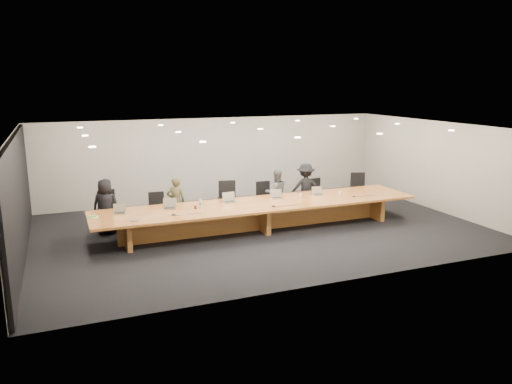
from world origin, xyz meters
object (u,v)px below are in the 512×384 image
at_px(laptop_c, 230,198).
at_px(water_bottle, 200,204).
at_px(chair_far_right, 359,190).
at_px(laptop_a, 120,209).
at_px(person_a, 106,206).
at_px(person_b, 176,201).
at_px(chair_mid_right, 265,199).
at_px(chair_mid_left, 228,201).
at_px(chair_right, 318,194).
at_px(av_box, 135,220).
at_px(mic_right, 354,196).
at_px(paper_cup_near, 300,196).
at_px(laptop_e, 318,191).
at_px(paper_cup_far, 340,193).
at_px(conference_table, 260,211).
at_px(laptop_b, 170,204).
at_px(amber_mug, 195,207).
at_px(laptop_d, 277,194).
at_px(mic_center, 274,206).
at_px(chair_far_left, 110,211).
at_px(chair_left, 157,211).
at_px(mic_left, 173,215).
at_px(person_d, 305,188).
at_px(person_c, 276,193).

height_order(laptop_c, water_bottle, laptop_c).
height_order(chair_far_right, laptop_a, chair_far_right).
distance_m(person_a, person_b, 1.90).
bearing_deg(chair_mid_right, chair_far_right, 0.12).
height_order(chair_mid_left, chair_right, chair_mid_left).
distance_m(av_box, mic_right, 6.27).
xyz_separation_m(chair_mid_right, paper_cup_near, (0.63, -1.11, 0.28)).
bearing_deg(laptop_e, paper_cup_far, -5.35).
relative_size(conference_table, laptop_b, 25.60).
height_order(amber_mug, paper_cup_near, paper_cup_near).
bearing_deg(chair_right, person_a, 172.31).
distance_m(laptop_a, laptop_d, 4.35).
bearing_deg(conference_table, person_a, 162.71).
xyz_separation_m(laptop_b, laptop_e, (4.38, -0.02, -0.02)).
distance_m(person_a, mic_center, 4.47).
bearing_deg(person_a, chair_far_left, -118.66).
xyz_separation_m(chair_mid_left, laptop_a, (-3.18, -0.88, 0.28)).
height_order(chair_left, laptop_d, chair_left).
bearing_deg(chair_far_left, paper_cup_near, -29.41).
bearing_deg(laptop_a, chair_mid_right, 21.03).
height_order(conference_table, amber_mug, amber_mug).
distance_m(person_b, av_box, 2.28).
xyz_separation_m(chair_mid_left, paper_cup_near, (1.86, -0.95, 0.21)).
height_order(chair_left, chair_mid_right, chair_mid_right).
bearing_deg(mic_left, paper_cup_far, 5.82).
distance_m(chair_mid_left, amber_mug, 1.72).
bearing_deg(chair_far_left, laptop_c, -34.58).
height_order(laptop_d, mic_center, laptop_d).
relative_size(laptop_b, laptop_d, 1.09).
height_order(person_d, laptop_d, person_d).
bearing_deg(person_c, water_bottle, 25.34).
relative_size(person_a, laptop_e, 4.82).
bearing_deg(laptop_b, chair_right, 27.53).
height_order(chair_mid_right, laptop_c, chair_mid_right).
relative_size(paper_cup_far, mic_left, 0.60).
bearing_deg(chair_left, laptop_e, -5.73).
xyz_separation_m(paper_cup_far, mic_right, (0.20, -0.44, -0.02)).
bearing_deg(paper_cup_near, chair_mid_left, 152.98).
bearing_deg(av_box, mic_center, 6.05).
bearing_deg(person_b, chair_far_right, -170.13).
xyz_separation_m(chair_mid_right, av_box, (-4.17, -1.86, 0.24)).
bearing_deg(chair_left, chair_far_right, 5.70).
xyz_separation_m(chair_right, water_bottle, (-4.20, -1.24, 0.36)).
bearing_deg(av_box, chair_left, 68.54).
bearing_deg(av_box, chair_mid_right, 29.46).
height_order(person_b, laptop_a, person_b).
bearing_deg(laptop_e, water_bottle, -171.16).
bearing_deg(laptop_b, chair_mid_right, 34.16).
bearing_deg(av_box, conference_table, 14.03).
height_order(chair_right, laptop_d, chair_right).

